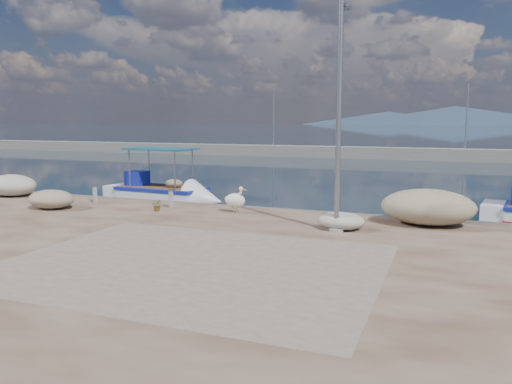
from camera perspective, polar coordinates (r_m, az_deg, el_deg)
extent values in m
plane|color=#162635|center=(15.45, -5.16, -6.64)|extent=(1400.00, 1400.00, 0.00)
cube|color=#503422|center=(10.60, -20.14, -12.69)|extent=(44.00, 22.00, 0.50)
cube|color=gray|center=(12.30, -7.26, -8.10)|extent=(9.00, 7.00, 0.01)
cube|color=gray|center=(53.88, 14.17, 4.33)|extent=(120.00, 2.20, 1.20)
cylinder|color=gray|center=(56.54, 2.02, 8.18)|extent=(0.16, 0.16, 7.00)
cylinder|color=gray|center=(53.37, 22.92, 7.56)|extent=(0.16, 0.16, 7.00)
cone|color=#28384C|center=(667.79, 14.86, 8.20)|extent=(220.00, 220.00, 16.00)
cone|color=#28384C|center=(663.40, 21.82, 8.15)|extent=(280.00, 280.00, 22.00)
cube|color=white|center=(25.89, -10.70, -0.57)|extent=(6.39, 2.53, 1.02)
cube|color=navy|center=(25.82, -10.72, 0.44)|extent=(4.65, 2.46, 0.15)
cube|color=#AB1520|center=(25.90, -10.69, -0.70)|extent=(4.65, 2.44, 0.13)
cube|color=navy|center=(26.73, -13.45, 1.54)|extent=(1.04, 1.04, 0.75)
cube|color=navy|center=(25.64, -10.84, 4.86)|extent=(3.58, 2.21, 0.09)
cylinder|color=tan|center=(18.86, -2.54, -1.96)|extent=(0.03, 0.03, 0.26)
cylinder|color=tan|center=(18.78, -2.24, -2.00)|extent=(0.03, 0.03, 0.26)
ellipsoid|color=silver|center=(18.77, -2.40, -0.98)|extent=(0.87, 0.66, 0.55)
cylinder|color=silver|center=(18.58, -1.82, -0.21)|extent=(0.20, 0.14, 0.47)
sphere|color=silver|center=(18.53, -1.73, 0.40)|extent=(0.16, 0.16, 0.16)
cone|color=#D17751|center=(18.42, -1.28, 0.25)|extent=(0.38, 0.17, 0.11)
cylinder|color=gray|center=(15.45, 9.44, 8.28)|extent=(0.16, 0.16, 7.00)
cylinder|color=gray|center=(15.81, 9.15, -4.32)|extent=(0.44, 0.44, 0.10)
cube|color=gray|center=(16.44, 10.22, 20.01)|extent=(0.35, 0.18, 0.12)
cylinder|color=gray|center=(20.12, -9.71, -0.77)|extent=(0.18, 0.18, 0.72)
cylinder|color=gray|center=(20.07, -9.73, 0.24)|extent=(0.25, 0.25, 0.06)
cylinder|color=gray|center=(22.26, -17.93, -0.20)|extent=(0.19, 0.19, 0.72)
cylinder|color=gray|center=(22.21, -17.98, 0.72)|extent=(0.25, 0.25, 0.06)
imported|color=#33722D|center=(19.49, -11.18, -1.50)|extent=(0.48, 0.44, 0.45)
ellipsoid|color=beige|center=(25.55, -26.14, 0.69)|extent=(2.41, 1.76, 0.99)
ellipsoid|color=#C6B793|center=(21.27, -22.36, -0.76)|extent=(1.90, 1.48, 0.74)
ellipsoid|color=beige|center=(16.11, 9.73, -3.28)|extent=(1.47, 1.10, 0.55)
ellipsoid|color=#C6B793|center=(17.52, 19.06, -1.63)|extent=(3.04, 2.17, 1.19)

